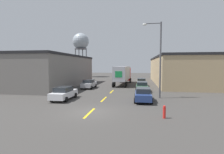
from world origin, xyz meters
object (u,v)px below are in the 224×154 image
parked_car_right_far (141,82)px  parked_car_left_far (89,84)px  semi_truck (123,74)px  water_tower (81,42)px  street_lamp (159,55)px  parked_car_left_near (64,93)px  parked_car_right_mid (142,86)px  fire_hydrant (164,112)px  parked_car_right_near (143,94)px

parked_car_right_far → parked_car_left_far: 10.50m
semi_truck → parked_car_right_far: bearing=-28.4°
water_tower → street_lamp: water_tower is taller
parked_car_left_near → parked_car_left_far: same height
parked_car_right_mid → water_tower: (-20.72, 31.74, 11.46)m
fire_hydrant → parked_car_left_far: bearing=123.5°
parked_car_right_far → water_tower: size_ratio=0.30×
parked_car_left_far → parked_car_right_far: bearing=27.8°
parked_car_right_far → street_lamp: size_ratio=0.49×
parked_car_right_mid → parked_car_right_far: bearing=90.0°
parked_car_right_mid → parked_car_left_near: bearing=-139.3°
parked_car_right_far → fire_hydrant: bearing=-86.0°
semi_truck → street_lamp: street_lamp is taller
water_tower → street_lamp: bearing=-58.5°
parked_car_right_far → fire_hydrant: 21.18m
parked_car_left_far → parked_car_right_near: same height
street_lamp → fire_hydrant: bearing=-92.7°
street_lamp → fire_hydrant: street_lamp is taller
parked_car_left_far → street_lamp: bearing=-34.6°
street_lamp → parked_car_right_mid: bearing=109.8°
parked_car_right_far → parked_car_right_mid: bearing=-90.0°
parked_car_left_far → water_tower: 33.44m
parked_car_right_near → parked_car_left_near: bearing=-176.6°
parked_car_left_near → parked_car_left_far: size_ratio=1.00×
parked_car_right_far → street_lamp: street_lamp is taller
parked_car_left_near → parked_car_right_mid: size_ratio=1.00×
semi_truck → parked_car_right_far: (3.84, -2.27, -1.52)m
fire_hydrant → parked_car_right_far: bearing=94.0°
parked_car_left_near → fire_hydrant: (10.76, -5.75, -0.29)m
parked_car_left_far → fire_hydrant: size_ratio=4.52×
fire_hydrant → water_tower: bearing=116.0°
parked_car_right_far → street_lamp: (1.88, -12.59, 4.53)m
parked_car_right_mid → water_tower: size_ratio=0.30×
parked_car_right_near → parked_car_right_far: bearing=90.0°
parked_car_right_near → street_lamp: (1.88, 2.23, 4.53)m
parked_car_right_mid → parked_car_right_near: same height
parked_car_right_mid → water_tower: 39.60m
parked_car_left_far → parked_car_left_near: bearing=-90.0°
parked_car_right_mid → parked_car_right_near: 7.44m
parked_car_left_far → street_lamp: street_lamp is taller
water_tower → fire_hydrant: bearing=-64.0°
semi_truck → parked_car_left_far: bearing=-125.0°
semi_truck → parked_car_right_near: (3.84, -17.09, -1.52)m
parked_car_left_far → parked_car_right_mid: bearing=-15.0°
parked_car_left_near → parked_car_right_near: same height
parked_car_right_far → parked_car_right_mid: same height
parked_car_left_near → parked_car_right_mid: 12.25m
water_tower → parked_car_left_far: bearing=-68.6°
street_lamp → fire_hydrant: size_ratio=9.27×
parked_car_right_far → parked_car_right_near: (0.00, -14.82, 0.00)m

